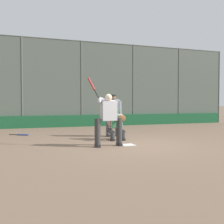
% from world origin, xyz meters
% --- Properties ---
extents(ground_plane, '(160.00, 160.00, 0.00)m').
position_xyz_m(ground_plane, '(0.00, 0.00, 0.00)').
color(ground_plane, '#7A604C').
extents(home_plate_marker, '(0.43, 0.43, 0.01)m').
position_xyz_m(home_plate_marker, '(0.00, 0.00, 0.01)').
color(home_plate_marker, white).
rests_on(home_plate_marker, ground_plane).
extents(backstop_fence, '(19.75, 0.08, 4.98)m').
position_xyz_m(backstop_fence, '(0.00, -7.14, 2.58)').
color(backstop_fence, '#515651').
rests_on(backstop_fence, ground_plane).
extents(padding_wall, '(19.28, 0.18, 0.66)m').
position_xyz_m(padding_wall, '(0.00, -7.04, 0.33)').
color(padding_wall, '#19512D').
rests_on(padding_wall, ground_plane).
extents(bleachers_beyond, '(13.77, 3.05, 1.80)m').
position_xyz_m(bleachers_beyond, '(2.60, -10.00, 0.59)').
color(bleachers_beyond, slate).
rests_on(bleachers_beyond, ground_plane).
extents(batter_at_plate, '(1.07, 0.58, 2.19)m').
position_xyz_m(batter_at_plate, '(0.68, 0.05, 0.91)').
color(batter_at_plate, '#333333').
rests_on(batter_at_plate, ground_plane).
extents(catcher_behind_plate, '(0.63, 0.73, 1.19)m').
position_xyz_m(catcher_behind_plate, '(-0.04, -1.21, 0.62)').
color(catcher_behind_plate, '#333333').
rests_on(catcher_behind_plate, ground_plane).
extents(umpire_home, '(0.70, 0.43, 1.73)m').
position_xyz_m(umpire_home, '(-0.26, -2.19, 0.93)').
color(umpire_home, '#4C4C51').
rests_on(umpire_home, ground_plane).
extents(spare_bat_near_backstop, '(0.79, 0.47, 0.07)m').
position_xyz_m(spare_bat_near_backstop, '(3.32, -3.76, 0.03)').
color(spare_bat_near_backstop, black).
rests_on(spare_bat_near_backstop, ground_plane).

